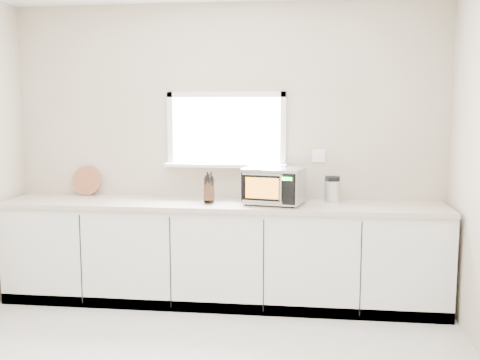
# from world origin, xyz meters

# --- Properties ---
(back_wall) EXTENTS (4.00, 0.17, 2.70)m
(back_wall) POSITION_xyz_m (0.00, 2.00, 1.36)
(back_wall) COLOR #C3B09B
(back_wall) RESTS_ON ground
(cabinets) EXTENTS (3.92, 0.60, 0.88)m
(cabinets) POSITION_xyz_m (0.00, 1.70, 0.44)
(cabinets) COLOR silver
(cabinets) RESTS_ON ground
(countertop) EXTENTS (3.92, 0.64, 0.04)m
(countertop) POSITION_xyz_m (0.00, 1.69, 0.90)
(countertop) COLOR beige
(countertop) RESTS_ON cabinets
(microwave) EXTENTS (0.56, 0.48, 0.32)m
(microwave) POSITION_xyz_m (0.46, 1.68, 1.09)
(microwave) COLOR black
(microwave) RESTS_ON countertop
(knife_block) EXTENTS (0.13, 0.21, 0.28)m
(knife_block) POSITION_xyz_m (-0.11, 1.66, 1.04)
(knife_block) COLOR #402617
(knife_block) RESTS_ON countertop
(cutting_board) EXTENTS (0.28, 0.07, 0.28)m
(cutting_board) POSITION_xyz_m (-1.35, 1.94, 1.06)
(cutting_board) COLOR #A1623E
(cutting_board) RESTS_ON countertop
(coffee_grinder) EXTENTS (0.15, 0.15, 0.24)m
(coffee_grinder) POSITION_xyz_m (0.97, 1.83, 1.04)
(coffee_grinder) COLOR silver
(coffee_grinder) RESTS_ON countertop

